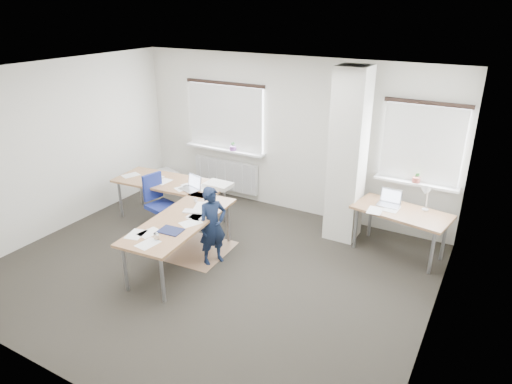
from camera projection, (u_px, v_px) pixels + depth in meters
The scene contains 8 objects.
ground at pixel (211, 269), 6.69m from camera, with size 6.00×6.00×0.00m, color black.
room_shell at pixel (236, 149), 6.30m from camera, with size 6.04×5.04×2.82m.
floor_mat at pixel (191, 248), 7.25m from camera, with size 1.20×1.02×0.01m, color #956F51.
white_crate at pixel (166, 179), 9.66m from camera, with size 0.53×0.37×0.32m, color white.
desk_main at pixel (178, 201), 7.26m from camera, with size 2.60×2.62×0.96m.
desk_side at pixel (402, 213), 6.86m from camera, with size 1.50×0.93×1.22m.
task_chair at pixel (161, 214), 7.81m from camera, with size 0.53×0.52×0.96m.
person at pixel (213, 226), 6.66m from camera, with size 0.44×0.29×1.20m, color #101A32.
Camera 1 is at (3.39, -4.67, 3.63)m, focal length 32.00 mm.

